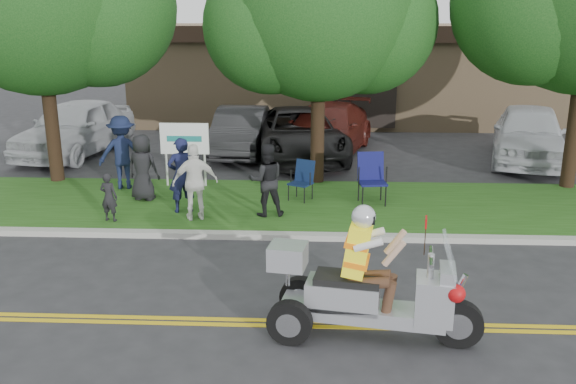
{
  "coord_description": "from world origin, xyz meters",
  "views": [
    {
      "loc": [
        0.47,
        -8.58,
        4.38
      ],
      "look_at": [
        -0.03,
        2.0,
        1.3
      ],
      "focal_mm": 38.0,
      "sensor_mm": 36.0,
      "label": 1
    }
  ],
  "objects_px": {
    "trike_scooter": "(364,292)",
    "parked_car_far_right": "(529,134)",
    "lawn_chair_a": "(303,178)",
    "spectator_adult_left": "(182,175)",
    "spectator_adult_right": "(195,182)",
    "parked_car_right": "(327,130)",
    "lawn_chair_b": "(371,175)",
    "parked_car_mid": "(299,134)",
    "parked_car_far_left": "(75,127)",
    "spectator_adult_mid": "(266,180)",
    "parked_car_left": "(241,131)"
  },
  "relations": [
    {
      "from": "lawn_chair_a",
      "to": "spectator_adult_left",
      "type": "distance_m",
      "value": 2.92
    },
    {
      "from": "trike_scooter",
      "to": "lawn_chair_b",
      "type": "xyz_separation_m",
      "value": [
        0.62,
        6.19,
        0.09
      ]
    },
    {
      "from": "spectator_adult_mid",
      "to": "parked_car_left",
      "type": "xyz_separation_m",
      "value": [
        -1.39,
        6.72,
        -0.16
      ]
    },
    {
      "from": "spectator_adult_right",
      "to": "parked_car_mid",
      "type": "bearing_deg",
      "value": -126.32
    },
    {
      "from": "spectator_adult_right",
      "to": "parked_car_mid",
      "type": "distance_m",
      "value": 6.72
    },
    {
      "from": "spectator_adult_mid",
      "to": "spectator_adult_right",
      "type": "bearing_deg",
      "value": 1.73
    },
    {
      "from": "spectator_adult_right",
      "to": "parked_car_mid",
      "type": "relative_size",
      "value": 0.29
    },
    {
      "from": "lawn_chair_b",
      "to": "parked_car_far_right",
      "type": "height_order",
      "value": "parked_car_far_right"
    },
    {
      "from": "parked_car_far_left",
      "to": "lawn_chair_b",
      "type": "bearing_deg",
      "value": -21.07
    },
    {
      "from": "parked_car_left",
      "to": "parked_car_mid",
      "type": "bearing_deg",
      "value": -17.46
    },
    {
      "from": "spectator_adult_right",
      "to": "parked_car_left",
      "type": "bearing_deg",
      "value": -109.51
    },
    {
      "from": "trike_scooter",
      "to": "spectator_adult_left",
      "type": "distance_m",
      "value": 6.41
    },
    {
      "from": "trike_scooter",
      "to": "parked_car_far_right",
      "type": "bearing_deg",
      "value": 71.5
    },
    {
      "from": "parked_car_right",
      "to": "parked_car_far_right",
      "type": "xyz_separation_m",
      "value": [
        6.2,
        -0.77,
        0.08
      ]
    },
    {
      "from": "spectator_adult_right",
      "to": "parked_car_mid",
      "type": "height_order",
      "value": "spectator_adult_right"
    },
    {
      "from": "spectator_adult_left",
      "to": "parked_car_left",
      "type": "xyz_separation_m",
      "value": [
        0.52,
        6.55,
        -0.21
      ]
    },
    {
      "from": "lawn_chair_a",
      "to": "spectator_adult_right",
      "type": "distance_m",
      "value": 2.82
    },
    {
      "from": "spectator_adult_left",
      "to": "parked_car_far_right",
      "type": "xyz_separation_m",
      "value": [
        9.53,
        5.77,
        -0.07
      ]
    },
    {
      "from": "lawn_chair_a",
      "to": "parked_car_right",
      "type": "relative_size",
      "value": 0.17
    },
    {
      "from": "spectator_adult_mid",
      "to": "parked_car_right",
      "type": "height_order",
      "value": "spectator_adult_mid"
    },
    {
      "from": "trike_scooter",
      "to": "spectator_adult_left",
      "type": "relative_size",
      "value": 1.76
    },
    {
      "from": "parked_car_mid",
      "to": "parked_car_far_right",
      "type": "xyz_separation_m",
      "value": [
        7.07,
        -0.1,
        0.09
      ]
    },
    {
      "from": "parked_car_far_right",
      "to": "spectator_adult_right",
      "type": "bearing_deg",
      "value": -129.29
    },
    {
      "from": "parked_car_left",
      "to": "parked_car_mid",
      "type": "relative_size",
      "value": 0.8
    },
    {
      "from": "lawn_chair_b",
      "to": "spectator_adult_right",
      "type": "bearing_deg",
      "value": -166.31
    },
    {
      "from": "parked_car_right",
      "to": "parked_car_left",
      "type": "bearing_deg",
      "value": -165.62
    },
    {
      "from": "trike_scooter",
      "to": "lawn_chair_b",
      "type": "distance_m",
      "value": 6.22
    },
    {
      "from": "lawn_chair_a",
      "to": "parked_car_far_left",
      "type": "bearing_deg",
      "value": 173.64
    },
    {
      "from": "spectator_adult_right",
      "to": "spectator_adult_left",
      "type": "bearing_deg",
      "value": -70.44
    },
    {
      "from": "lawn_chair_b",
      "to": "parked_car_right",
      "type": "xyz_separation_m",
      "value": [
        -0.98,
        5.6,
        0.03
      ]
    },
    {
      "from": "lawn_chair_b",
      "to": "parked_car_left",
      "type": "relative_size",
      "value": 0.26
    },
    {
      "from": "lawn_chair_a",
      "to": "spectator_adult_right",
      "type": "relative_size",
      "value": 0.57
    },
    {
      "from": "parked_car_right",
      "to": "lawn_chair_b",
      "type": "bearing_deg",
      "value": -65.54
    },
    {
      "from": "parked_car_far_right",
      "to": "parked_car_far_left",
      "type": "bearing_deg",
      "value": -165.38
    },
    {
      "from": "spectator_adult_right",
      "to": "parked_car_left",
      "type": "relative_size",
      "value": 0.37
    },
    {
      "from": "trike_scooter",
      "to": "parked_car_mid",
      "type": "distance_m",
      "value": 11.19
    },
    {
      "from": "lawn_chair_b",
      "to": "parked_car_far_left",
      "type": "height_order",
      "value": "parked_car_far_left"
    },
    {
      "from": "parked_car_mid",
      "to": "parked_car_right",
      "type": "height_order",
      "value": "parked_car_right"
    },
    {
      "from": "lawn_chair_a",
      "to": "parked_car_right",
      "type": "height_order",
      "value": "parked_car_right"
    },
    {
      "from": "lawn_chair_b",
      "to": "parked_car_far_right",
      "type": "bearing_deg",
      "value": 35.84
    },
    {
      "from": "lawn_chair_a",
      "to": "parked_car_mid",
      "type": "xyz_separation_m",
      "value": [
        -0.23,
        4.76,
        0.15
      ]
    },
    {
      "from": "lawn_chair_b",
      "to": "parked_car_far_left",
      "type": "relative_size",
      "value": 0.22
    },
    {
      "from": "parked_car_far_left",
      "to": "parked_car_left",
      "type": "height_order",
      "value": "parked_car_far_left"
    },
    {
      "from": "lawn_chair_a",
      "to": "parked_car_far_left",
      "type": "relative_size",
      "value": 0.18
    },
    {
      "from": "lawn_chair_a",
      "to": "spectator_adult_mid",
      "type": "relative_size",
      "value": 0.59
    },
    {
      "from": "lawn_chair_a",
      "to": "spectator_adult_right",
      "type": "bearing_deg",
      "value": -116.76
    },
    {
      "from": "spectator_adult_left",
      "to": "parked_car_mid",
      "type": "relative_size",
      "value": 0.3
    },
    {
      "from": "parked_car_left",
      "to": "parked_car_right",
      "type": "xyz_separation_m",
      "value": [
        2.8,
        -0.01,
        0.06
      ]
    },
    {
      "from": "parked_car_left",
      "to": "parked_car_mid",
      "type": "xyz_separation_m",
      "value": [
        1.93,
        -0.68,
        0.04
      ]
    },
    {
      "from": "lawn_chair_a",
      "to": "spectator_adult_left",
      "type": "relative_size",
      "value": 0.56
    }
  ]
}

